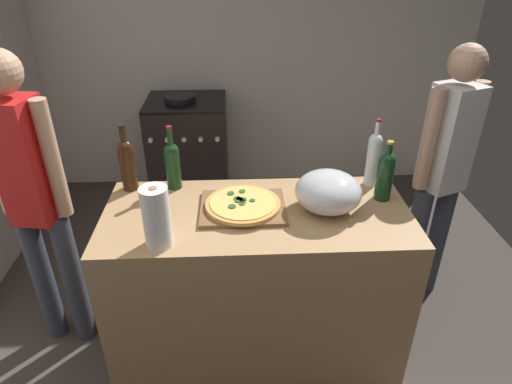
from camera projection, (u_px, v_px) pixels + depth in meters
name	position (u px, v px, depth m)	size (l,w,h in m)	color
ground_plane	(249.00, 276.00, 3.10)	(4.01, 3.47, 0.02)	#3F3833
kitchen_wall_rear	(242.00, 40.00, 3.73)	(4.01, 0.10, 2.60)	beige
counter	(257.00, 286.00, 2.31)	(1.45, 0.65, 0.93)	tan
cutting_board	(243.00, 208.00, 2.09)	(0.40, 0.32, 0.02)	brown
pizza	(243.00, 204.00, 2.08)	(0.36, 0.36, 0.03)	tan
mixing_bowl	(328.00, 192.00, 2.05)	(0.31, 0.31, 0.19)	#B2B2B7
paper_towel_roll	(157.00, 217.00, 1.79)	(0.11, 0.11, 0.27)	white
wine_bottle_green	(385.00, 174.00, 2.12)	(0.08, 0.08, 0.31)	#143819
wine_bottle_clear	(373.00, 157.00, 2.24)	(0.07, 0.07, 0.36)	silver
wine_bottle_amber	(127.00, 162.00, 2.20)	(0.08, 0.08, 0.35)	#331E0F
wine_bottle_dark	(173.00, 163.00, 2.22)	(0.07, 0.07, 0.34)	#143819
stove	(189.00, 152.00, 3.78)	(0.64, 0.59, 0.95)	black
person_in_stripes	(34.00, 196.00, 2.16)	(0.36, 0.23, 1.65)	#383D4C
person_in_red	(443.00, 168.00, 2.50)	(0.36, 0.26, 1.60)	#383D4C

